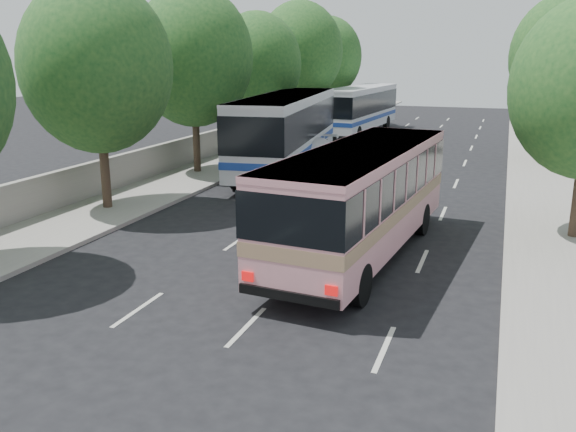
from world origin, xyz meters
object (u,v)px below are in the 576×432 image
at_px(pink_bus, 362,190).
at_px(tour_coach_rear, 360,106).
at_px(pink_taxi, 320,228).
at_px(tour_coach_front, 287,126).
at_px(white_pickup, 304,156).

relative_size(pink_bus, tour_coach_rear, 0.89).
xyz_separation_m(pink_taxi, tour_coach_front, (-5.50, 12.20, 1.63)).
height_order(pink_taxi, tour_coach_front, tour_coach_front).
bearing_deg(tour_coach_front, pink_bus, -67.77).
height_order(pink_bus, white_pickup, pink_bus).
bearing_deg(pink_taxi, tour_coach_rear, 102.54).
bearing_deg(pink_bus, tour_coach_rear, 108.38).
height_order(pink_bus, tour_coach_front, tour_coach_front).
bearing_deg(tour_coach_front, pink_taxi, -72.63).
xyz_separation_m(pink_taxi, white_pickup, (-4.56, 12.37, 0.09)).
distance_m(pink_bus, white_pickup, 13.79).
bearing_deg(tour_coach_rear, pink_taxi, -75.11).
bearing_deg(pink_bus, pink_taxi, -176.72).
height_order(pink_taxi, tour_coach_rear, tour_coach_rear).
distance_m(tour_coach_front, tour_coach_rear, 16.90).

